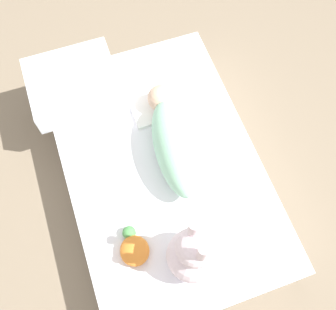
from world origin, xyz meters
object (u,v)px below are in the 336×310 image
(turtle_plush, at_px, (134,248))
(bunny_plush, at_px, (194,253))
(pillow, at_px, (74,84))
(swaddled_baby, at_px, (173,142))

(turtle_plush, bearing_deg, bunny_plush, -119.18)
(pillow, height_order, bunny_plush, bunny_plush)
(swaddled_baby, xyz_separation_m, pillow, (0.42, 0.30, -0.04))
(pillow, distance_m, turtle_plush, 0.74)
(swaddled_baby, xyz_separation_m, bunny_plush, (-0.43, 0.08, 0.04))
(pillow, bearing_deg, bunny_plush, -165.34)
(bunny_plush, height_order, turtle_plush, bunny_plush)
(pillow, relative_size, turtle_plush, 2.45)
(swaddled_baby, distance_m, bunny_plush, 0.44)
(swaddled_baby, relative_size, pillow, 1.36)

